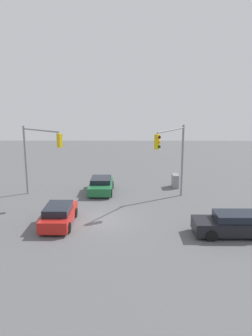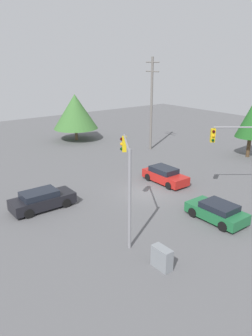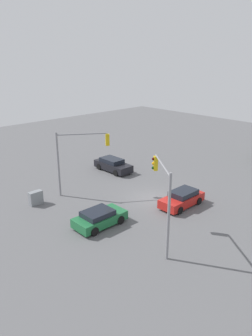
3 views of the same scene
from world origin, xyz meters
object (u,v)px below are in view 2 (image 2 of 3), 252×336
object	(u,v)px
sedan_green	(217,212)
sedan_dark	(42,200)
electrical_cabinet	(162,258)
traffic_signal_cross	(245,147)
traffic_signal_main	(127,170)
sedan_red	(165,175)

from	to	relation	value
sedan_green	sedan_dark	distance (m)	12.50
sedan_green	electrical_cabinet	size ratio (longest dim) A/B	3.40
traffic_signal_cross	traffic_signal_main	bearing A→B (deg)	31.91
traffic_signal_main	sedan_dark	bearing A→B (deg)	57.12
sedan_dark	traffic_signal_main	xyz separation A→B (m)	(-6.49, -2.86, 3.48)
traffic_signal_cross	sedan_green	bearing A→B (deg)	54.35
sedan_green	traffic_signal_main	distance (m)	7.28
traffic_signal_main	electrical_cabinet	world-z (taller)	traffic_signal_main
sedan_green	sedan_dark	size ratio (longest dim) A/B	0.88
sedan_dark	electrical_cabinet	size ratio (longest dim) A/B	3.85
sedan_dark	sedan_red	xyz separation A→B (m)	(-1.60, -10.90, -0.03)
traffic_signal_cross	electrical_cabinet	bearing A→B (deg)	52.47
sedan_dark	sedan_red	world-z (taller)	sedan_dark
sedan_green	traffic_signal_cross	bearing A→B (deg)	17.31
sedan_red	traffic_signal_main	xyz separation A→B (m)	(-4.89, 8.03, 3.50)
traffic_signal_main	sedan_green	bearing A→B (deg)	-79.52
sedan_red	traffic_signal_cross	distance (m)	7.28
sedan_green	traffic_signal_main	size ratio (longest dim) A/B	0.68
sedan_green	traffic_signal_cross	world-z (taller)	traffic_signal_cross
sedan_green	traffic_signal_main	xyz separation A→B (m)	(2.47, 5.86, 3.54)
sedan_green	traffic_signal_main	bearing A→B (deg)	157.15
electrical_cabinet	traffic_signal_cross	bearing A→B (deg)	-74.57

